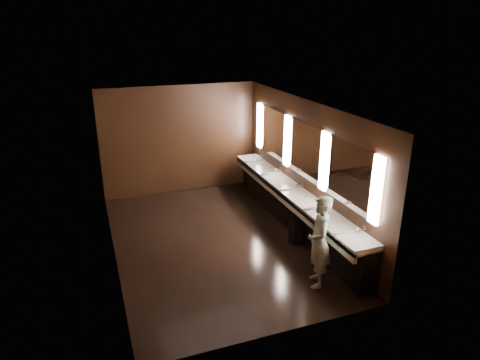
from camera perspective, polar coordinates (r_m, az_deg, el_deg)
name	(u,v)px	position (r m, az deg, el deg)	size (l,w,h in m)	color
floor	(215,241)	(8.96, -3.32, -8.09)	(6.00, 6.00, 0.00)	black
ceiling	(212,106)	(8.02, -3.72, 9.80)	(4.00, 6.00, 0.02)	#2D2D2B
wall_back	(180,140)	(11.16, -8.02, 5.30)	(4.00, 0.02, 2.80)	black
wall_front	(279,249)	(5.83, 5.24, -9.15)	(4.00, 0.02, 2.80)	black
wall_left	(108,190)	(8.08, -17.20, -1.34)	(0.02, 6.00, 2.80)	black
wall_right	(305,166)	(9.13, 8.60, 1.84)	(0.02, 6.00, 2.80)	black
sink_counter	(294,207)	(9.36, 7.19, -3.55)	(0.55, 5.40, 1.01)	black
mirror_band	(305,150)	(9.01, 8.60, 3.94)	(0.06, 5.03, 1.15)	white
person	(319,242)	(7.33, 10.54, -8.11)	(0.59, 0.39, 1.62)	#94D7DD
trash_bin	(297,229)	(8.86, 7.67, -6.46)	(0.37, 0.37, 0.58)	black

